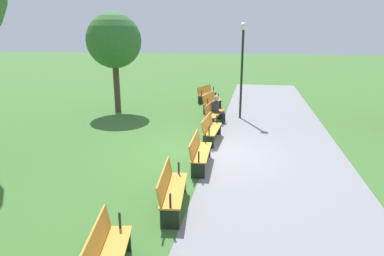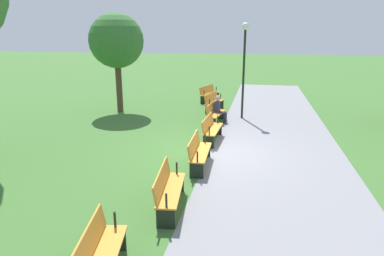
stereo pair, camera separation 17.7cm
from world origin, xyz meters
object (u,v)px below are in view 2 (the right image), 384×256
(bench_5, at_px, (168,188))
(person_seated, at_px, (219,108))
(bench_4, at_px, (198,151))
(tree_0, at_px, (116,41))
(bench_0, at_px, (209,93))
(bench_3, at_px, (211,128))
(bench_1, at_px, (214,102))
(bench_2, at_px, (215,113))
(lamp_post, at_px, (244,53))

(bench_5, relative_size, person_seated, 1.50)
(bench_4, xyz_separation_m, bench_5, (2.49, -0.21, 0.00))
(bench_4, relative_size, tree_0, 0.37)
(bench_0, xyz_separation_m, bench_4, (9.86, 1.23, 0.00))
(bench_4, bearing_deg, bench_3, 177.61)
(bench_1, distance_m, bench_2, 2.49)
(tree_0, bearing_deg, bench_0, 131.36)
(bench_0, xyz_separation_m, person_seated, (4.70, 1.19, 0.16))
(bench_3, distance_m, bench_5, 4.99)
(bench_4, bearing_deg, bench_0, -175.26)
(tree_0, bearing_deg, bench_1, 103.12)
(person_seated, bearing_deg, bench_4, 7.61)
(person_seated, bearing_deg, bench_2, -36.36)
(bench_5, relative_size, lamp_post, 0.42)
(bench_1, height_order, bench_5, same)
(bench_2, xyz_separation_m, lamp_post, (-1.22, 1.09, 2.45))
(bench_5, distance_m, lamp_post, 9.09)
(bench_1, bearing_deg, bench_3, 19.06)
(bench_1, bearing_deg, bench_4, 16.68)
(lamp_post, bearing_deg, bench_0, -149.96)
(bench_0, bearing_deg, bench_2, 28.59)
(bench_0, bearing_deg, lamp_post, 46.74)
(bench_2, distance_m, bench_3, 2.49)
(bench_1, distance_m, bench_3, 4.99)
(bench_0, relative_size, bench_5, 1.01)
(tree_0, bearing_deg, bench_5, 29.34)
(bench_3, distance_m, lamp_post, 4.53)
(bench_3, distance_m, bench_4, 2.49)
(bench_2, relative_size, bench_4, 1.02)
(bench_2, distance_m, lamp_post, 2.95)
(tree_0, bearing_deg, bench_2, 74.36)
(bench_2, relative_size, lamp_post, 0.42)
(bench_3, bearing_deg, bench_1, -170.49)
(bench_2, distance_m, bench_5, 7.47)
(bench_0, relative_size, person_seated, 1.51)
(bench_4, relative_size, lamp_post, 0.42)
(tree_0, height_order, lamp_post, tree_0)
(bench_0, distance_m, bench_5, 12.39)
(bench_3, xyz_separation_m, tree_0, (-3.88, -5.19, 2.95))
(bench_5, xyz_separation_m, person_seated, (-7.64, 0.17, 0.16))
(bench_3, height_order, bench_4, same)
(bench_5, bearing_deg, bench_1, 175.22)
(bench_2, bearing_deg, bench_0, -160.96)
(bench_3, relative_size, tree_0, 0.37)
(bench_4, height_order, tree_0, tree_0)
(bench_2, xyz_separation_m, tree_0, (-1.39, -4.98, 2.95))
(bench_5, relative_size, tree_0, 0.38)
(bench_1, height_order, bench_4, same)
(bench_1, distance_m, bench_4, 7.47)
(bench_0, height_order, bench_2, same)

